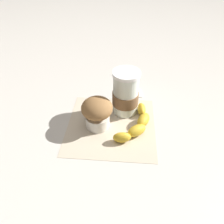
# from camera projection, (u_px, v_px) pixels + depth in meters

# --- Properties ---
(ground_plane) EXTENTS (3.00, 3.00, 0.00)m
(ground_plane) POSITION_uv_depth(u_px,v_px,m) (112.00, 125.00, 0.67)
(ground_plane) COLOR beige
(paper_napkin) EXTENTS (0.29, 0.29, 0.00)m
(paper_napkin) POSITION_uv_depth(u_px,v_px,m) (112.00, 125.00, 0.67)
(paper_napkin) COLOR beige
(paper_napkin) RESTS_ON ground_plane
(coffee_cup) EXTENTS (0.08, 0.08, 0.15)m
(coffee_cup) POSITION_uv_depth(u_px,v_px,m) (126.00, 94.00, 0.68)
(coffee_cup) COLOR silver
(coffee_cup) RESTS_ON paper_napkin
(muffin) EXTENTS (0.09, 0.09, 0.10)m
(muffin) POSITION_uv_depth(u_px,v_px,m) (98.00, 113.00, 0.63)
(muffin) COLOR white
(muffin) RESTS_ON paper_napkin
(banana) EXTENTS (0.16, 0.12, 0.03)m
(banana) POSITION_uv_depth(u_px,v_px,m) (138.00, 124.00, 0.65)
(banana) COLOR gold
(banana) RESTS_ON paper_napkin
(sugar_packet) EXTENTS (0.05, 0.03, 0.01)m
(sugar_packet) POSITION_uv_depth(u_px,v_px,m) (137.00, 93.00, 0.79)
(sugar_packet) COLOR white
(sugar_packet) RESTS_ON ground_plane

